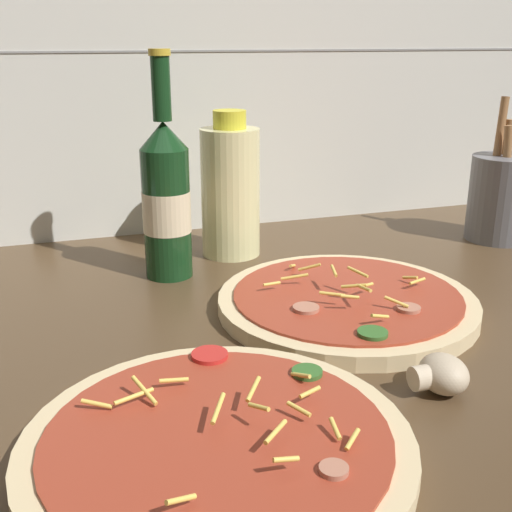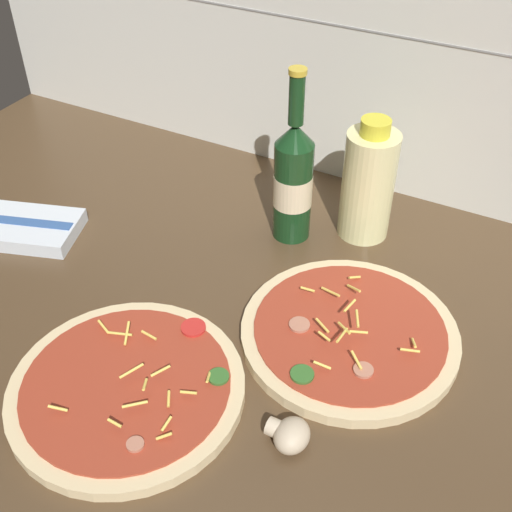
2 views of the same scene
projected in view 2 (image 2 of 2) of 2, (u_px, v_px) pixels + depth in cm
name	position (u px, v px, depth cm)	size (l,w,h in cm)	color
counter_slab	(248.00, 354.00, 86.35)	(160.00, 90.00, 2.50)	#4C3823
tile_backsplash	(386.00, 33.00, 99.12)	(160.00, 1.13, 60.00)	silver
pizza_near	(127.00, 388.00, 79.09)	(29.24, 29.24, 4.14)	beige
pizza_far	(349.00, 334.00, 86.19)	(29.28, 29.28, 5.05)	beige
beer_bottle	(293.00, 180.00, 98.35)	(6.10, 6.10, 28.22)	#143819
oil_bottle	(368.00, 184.00, 99.45)	(8.20, 8.20, 20.21)	beige
mushroom_left	(290.00, 435.00, 73.03)	(5.10, 4.86, 3.40)	beige
dish_towel	(26.00, 228.00, 104.01)	(19.33, 15.31, 2.56)	silver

